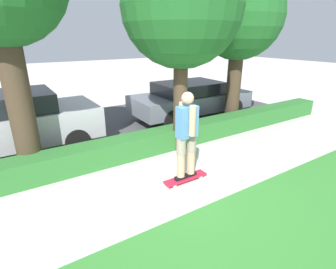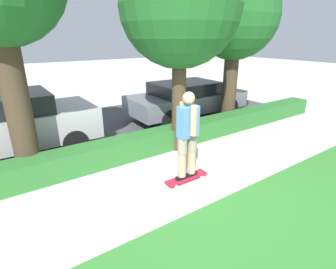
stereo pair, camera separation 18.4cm
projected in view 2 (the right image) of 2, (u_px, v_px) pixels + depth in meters
ground_plane at (184, 178)px, 5.62m from camera, size 60.00×60.00×0.00m
street_asphalt at (108, 126)px, 8.85m from camera, size 14.14×5.00×0.01m
hedge_row at (146, 143)px, 6.76m from camera, size 14.14×0.60×0.54m
skateboard at (186, 178)px, 5.48m from camera, size 0.98×0.24×0.09m
skater_person at (188, 134)px, 5.14m from camera, size 0.51×0.46×1.80m
tree_mid at (180, 7)px, 5.89m from camera, size 2.78×2.78×4.89m
tree_far at (235, 18)px, 8.00m from camera, size 2.65×2.65×4.78m
parked_car_front at (11, 123)px, 6.53m from camera, size 3.98×2.00×1.56m
parked_car_middle at (187, 99)px, 9.51m from camera, size 4.38×1.90×1.34m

